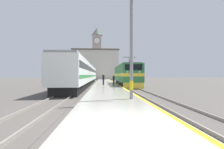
% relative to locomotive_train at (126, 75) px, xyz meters
% --- Properties ---
extents(ground_plane, '(200.00, 200.00, 0.00)m').
position_rel_locomotive_train_xyz_m(ground_plane, '(-3.43, 6.97, -1.88)').
color(ground_plane, '#514C47').
extents(platform, '(4.15, 140.00, 0.33)m').
position_rel_locomotive_train_xyz_m(platform, '(-3.43, 1.97, -1.71)').
color(platform, '#ADA89E').
rests_on(platform, ground).
extents(rail_track_near, '(2.84, 140.00, 0.16)m').
position_rel_locomotive_train_xyz_m(rail_track_near, '(0.00, 1.97, -1.85)').
color(rail_track_near, '#514C47').
rests_on(rail_track_near, ground).
extents(rail_track_far, '(2.84, 140.00, 0.16)m').
position_rel_locomotive_train_xyz_m(rail_track_far, '(-7.47, 1.97, -1.85)').
color(rail_track_far, '#514C47').
rests_on(rail_track_far, ground).
extents(locomotive_train, '(2.92, 14.40, 4.64)m').
position_rel_locomotive_train_xyz_m(locomotive_train, '(0.00, 0.00, 0.00)').
color(locomotive_train, black).
rests_on(locomotive_train, ground).
extents(passenger_train, '(2.92, 38.69, 3.91)m').
position_rel_locomotive_train_xyz_m(passenger_train, '(-7.47, 3.62, 0.23)').
color(passenger_train, black).
rests_on(passenger_train, ground).
extents(catenary_mast, '(2.51, 0.24, 8.00)m').
position_rel_locomotive_train_xyz_m(catenary_mast, '(-2.09, -18.37, 2.51)').
color(catenary_mast, gray).
rests_on(catenary_mast, platform).
extents(person_on_platform, '(0.34, 0.34, 1.82)m').
position_rel_locomotive_train_xyz_m(person_on_platform, '(-3.92, -1.78, -0.59)').
color(person_on_platform, '#23232D').
rests_on(person_on_platform, platform).
extents(second_waiting_passenger, '(0.34, 0.34, 1.63)m').
position_rel_locomotive_train_xyz_m(second_waiting_passenger, '(-2.23, -1.19, -0.69)').
color(second_waiting_passenger, '#23232D').
rests_on(second_waiting_passenger, platform).
extents(clock_tower, '(4.99, 4.99, 23.61)m').
position_rel_locomotive_train_xyz_m(clock_tower, '(-6.41, 50.18, 10.73)').
color(clock_tower, '#ADA393').
rests_on(clock_tower, ground).
extents(station_building, '(18.91, 9.07, 12.34)m').
position_rel_locomotive_train_xyz_m(station_building, '(-6.72, 43.13, 4.32)').
color(station_building, beige).
rests_on(station_building, ground).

